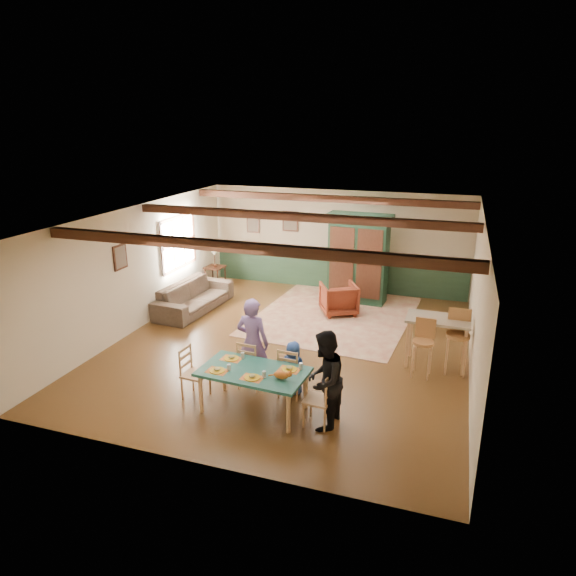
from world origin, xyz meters
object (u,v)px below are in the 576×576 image
(end_table, at_px, (215,277))
(table_lamp, at_px, (214,257))
(bar_stool_right, at_px, (457,343))
(sofa, at_px, (194,296))
(counter_table, at_px, (436,342))
(cat, at_px, (281,374))
(armchair, at_px, (339,299))
(bar_stool_left, at_px, (423,349))
(person_man, at_px, (253,343))
(person_woman, at_px, (324,380))
(dining_chair_end_left, at_px, (195,373))
(person_child, at_px, (293,368))
(dining_table, at_px, (254,390))
(armoire, at_px, (358,259))
(dining_chair_far_right, at_px, (291,371))
(dining_chair_far_left, at_px, (251,363))
(dining_chair_end_right, at_px, (318,398))

(end_table, height_order, table_lamp, table_lamp)
(bar_stool_right, bearing_deg, sofa, 165.77)
(counter_table, bearing_deg, cat, -128.69)
(armchair, distance_m, bar_stool_left, 3.40)
(counter_table, bearing_deg, bar_stool_left, -112.84)
(person_man, distance_m, person_woman, 1.71)
(person_woman, bearing_deg, dining_chair_end_left, -90.00)
(cat, height_order, end_table, cat)
(counter_table, bearing_deg, person_child, -140.59)
(cat, bearing_deg, dining_table, 169.70)
(armchair, distance_m, table_lamp, 3.86)
(armoire, bearing_deg, armchair, -99.37)
(dining_chair_far_right, relative_size, counter_table, 0.77)
(dining_chair_far_left, height_order, person_child, person_child)
(person_child, relative_size, table_lamp, 1.73)
(sofa, xyz_separation_m, end_table, (-0.32, 1.81, -0.05))
(cat, distance_m, sofa, 5.35)
(dining_chair_end_right, distance_m, armoire, 5.82)
(dining_chair_end_left, bearing_deg, person_woman, -90.00)
(dining_table, height_order, person_man, person_man)
(counter_table, bearing_deg, dining_chair_end_left, -146.30)
(end_table, xyz_separation_m, bar_stool_left, (5.86, -3.56, 0.24))
(dining_chair_far_left, bearing_deg, dining_chair_end_left, 43.83)
(person_woman, relative_size, armchair, 1.87)
(dining_table, bearing_deg, bar_stool_right, 38.15)
(dining_chair_end_right, xyz_separation_m, bar_stool_right, (1.94, 2.43, 0.15))
(person_woman, xyz_separation_m, bar_stool_left, (1.27, 2.11, -0.24))
(cat, relative_size, armchair, 0.41)
(person_man, distance_m, person_child, 0.82)
(dining_chair_far_right, distance_m, end_table, 6.27)
(dining_table, distance_m, person_man, 0.95)
(table_lamp, bearing_deg, dining_chair_far_left, -57.66)
(dining_chair_end_left, relative_size, cat, 2.64)
(armoire, height_order, bar_stool_left, armoire)
(armoire, distance_m, sofa, 4.18)
(dining_chair_far_left, xyz_separation_m, dining_chair_end_left, (-0.74, -0.62, 0.00))
(dining_chair_far_right, height_order, end_table, dining_chair_far_right)
(armchair, bearing_deg, person_woman, 72.12)
(end_table, bearing_deg, sofa, -80.02)
(sofa, distance_m, bar_stool_right, 6.29)
(cat, relative_size, end_table, 0.57)
(dining_chair_end_left, bearing_deg, person_child, -62.70)
(bar_stool_right, bearing_deg, person_man, -155.50)
(armoire, distance_m, table_lamp, 3.97)
(table_lamp, bearing_deg, dining_chair_end_left, -66.84)
(person_man, height_order, cat, person_man)
(dining_chair_far_right, height_order, bar_stool_right, bar_stool_right)
(dining_table, relative_size, table_lamp, 3.10)
(dining_chair_far_left, relative_size, person_man, 0.55)
(dining_chair_far_right, bearing_deg, end_table, -48.40)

